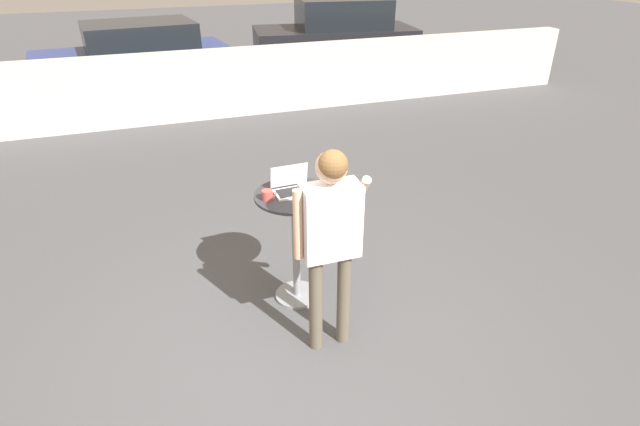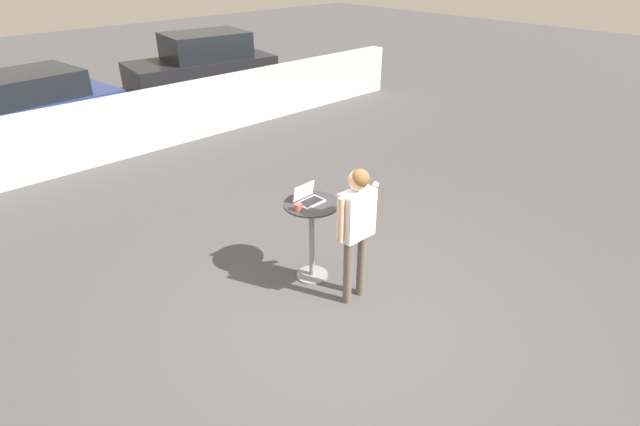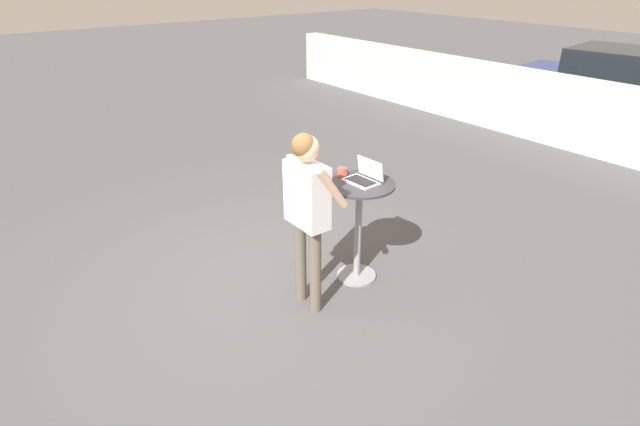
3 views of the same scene
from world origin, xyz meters
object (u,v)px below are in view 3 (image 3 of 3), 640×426
(cafe_table, at_px, (359,215))
(standing_person, at_px, (307,200))
(coffee_mug, at_px, (342,172))
(parked_car_further_down, at_px, (619,85))
(laptop, at_px, (364,177))

(cafe_table, height_order, standing_person, standing_person)
(coffee_mug, relative_size, parked_car_further_down, 0.03)
(parked_car_further_down, bearing_deg, standing_person, -82.35)
(coffee_mug, bearing_deg, laptop, 19.18)
(standing_person, bearing_deg, laptop, 95.36)
(cafe_table, distance_m, laptop, 0.41)
(coffee_mug, bearing_deg, standing_person, -65.00)
(cafe_table, height_order, coffee_mug, coffee_mug)
(standing_person, relative_size, parked_car_further_down, 0.41)
(standing_person, height_order, parked_car_further_down, standing_person)
(cafe_table, bearing_deg, standing_person, -84.37)
(laptop, bearing_deg, standing_person, -84.64)
(standing_person, bearing_deg, coffee_mug, 115.00)
(laptop, xyz_separation_m, standing_person, (0.07, -0.75, -0.01))
(cafe_table, xyz_separation_m, laptop, (-0.00, 0.06, 0.40))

